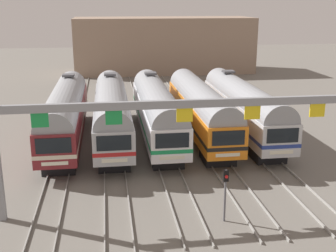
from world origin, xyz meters
name	(u,v)px	position (x,y,z in m)	size (l,w,h in m)	color
ground_plane	(157,138)	(0.00, 0.00, 0.00)	(160.00, 160.00, 0.00)	slate
track_bed	(141,97)	(0.00, 17.00, 0.07)	(16.96, 70.00, 0.15)	gray
commuter_train_maroon	(65,112)	(-7.73, 0.00, 2.69)	(2.88, 18.06, 5.05)	maroon
commuter_train_stainless	(112,110)	(-3.86, 0.00, 2.69)	(2.88, 18.06, 5.05)	#B2B5BA
commuter_train_white	(157,109)	(0.00, 0.00, 2.69)	(2.88, 18.06, 5.05)	white
commuter_train_orange	(200,107)	(3.86, -0.01, 2.69)	(2.88, 18.06, 4.77)	orange
commuter_train_silver	(243,106)	(7.73, 0.00, 2.69)	(2.88, 18.06, 5.05)	silver
catenary_gantry	(185,122)	(0.00, -13.50, 5.22)	(20.70, 0.44, 6.97)	gray
yard_signal_mast	(225,186)	(1.93, -15.37, 2.11)	(0.28, 0.35, 3.03)	#59595E
maintenance_building	(164,45)	(5.53, 37.31, 4.51)	(29.41, 10.00, 9.02)	gray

